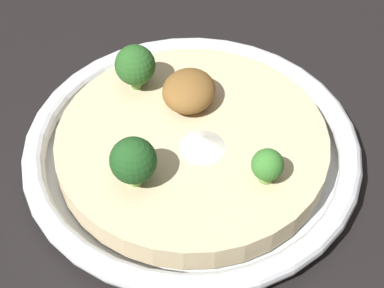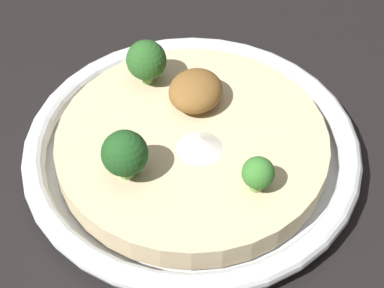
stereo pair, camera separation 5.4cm
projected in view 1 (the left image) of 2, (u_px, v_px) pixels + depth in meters
The scene contains 7 objects.
ground_plane at pixel (192, 159), 0.55m from camera, with size 6.00×6.00×0.00m, color black.
risotto_bowl at pixel (192, 147), 0.54m from camera, with size 0.31×0.31×0.03m.
cheese_sprinkle at pixel (203, 142), 0.51m from camera, with size 0.04×0.04×0.01m.
crispy_onion_garnish at pixel (189, 91), 0.55m from camera, with size 0.06×0.05×0.03m.
broccoli_back_right at pixel (135, 66), 0.55m from camera, with size 0.04×0.04×0.05m.
broccoli_left at pixel (133, 161), 0.47m from camera, with size 0.04×0.04×0.05m.
broccoli_front_left at pixel (267, 166), 0.48m from camera, with size 0.03×0.03×0.03m.
Camera 1 is at (-0.35, -0.09, 0.42)m, focal length 55.00 mm.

